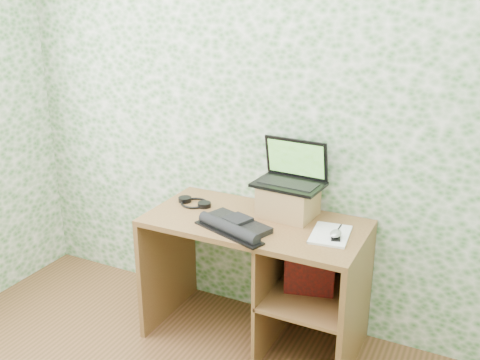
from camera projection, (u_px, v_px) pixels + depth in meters
The scene contains 10 objects.
wall_back at pixel (279, 110), 2.99m from camera, with size 3.50×3.50×0.00m, color white.
desk at pixel (269, 265), 2.99m from camera, with size 1.20×0.60×0.75m.
riser at pixel (288, 201), 2.95m from camera, with size 0.29×0.24×0.17m, color #A8754B.
laptop at pixel (292, 174), 2.93m from camera, with size 0.39×0.28×0.25m.
keyboard at pixel (234, 226), 2.80m from camera, with size 0.45×0.36×0.06m.
headphones at pixel (195, 203), 3.13m from camera, with size 0.22×0.18×0.03m.
notepad at pixel (330, 235), 2.73m from camera, with size 0.19×0.27×0.01m, color silver.
mouse at pixel (336, 235), 2.67m from camera, with size 0.05×0.09×0.03m, color silver.
pen at pixel (338, 229), 2.77m from camera, with size 0.01×0.01×0.12m, color black.
red_box at pixel (310, 266), 2.84m from camera, with size 0.26×0.08×0.32m, color maroon.
Camera 1 is at (1.11, -0.99, 1.93)m, focal length 40.00 mm.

